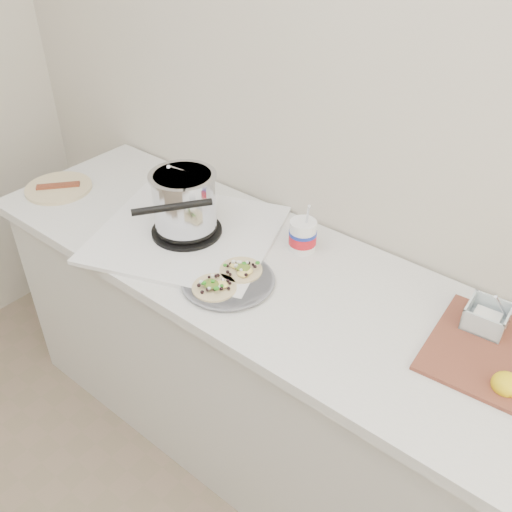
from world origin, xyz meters
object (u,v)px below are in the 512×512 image
Objects in this scene: stove at (185,213)px; bacon_plate at (59,188)px; taco_plate at (228,278)px; tub at (303,233)px.

stove reaches higher than bacon_plate.
stove is 0.31m from taco_plate.
tub is at bearing 75.71° from taco_plate.
stove is 0.40m from tub.
taco_plate is at bearing -1.18° from bacon_plate.
taco_plate is at bearing -104.29° from tub.
tub is 0.81× the size of bacon_plate.
taco_plate is 0.30m from tub.
bacon_plate is (-0.62, -0.09, -0.09)m from stove.
stove is 3.62× the size of tub.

